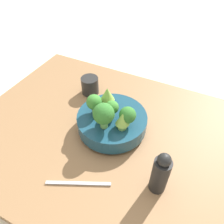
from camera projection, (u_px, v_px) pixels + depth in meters
name	position (u px, v px, depth m)	size (l,w,h in m)	color
ground_plane	(112.00, 142.00, 0.83)	(6.00, 6.00, 0.00)	beige
table	(112.00, 139.00, 0.82)	(1.09, 0.79, 0.04)	olive
bowl	(112.00, 122.00, 0.80)	(0.25, 0.25, 0.07)	navy
broccoli_floret_left	(94.00, 103.00, 0.76)	(0.06, 0.06, 0.08)	#7AB256
romanesco_piece_far	(107.00, 95.00, 0.77)	(0.05, 0.05, 0.09)	#7AB256
broccoli_floret_front	(104.00, 114.00, 0.70)	(0.07, 0.07, 0.10)	#6BA34C
broccoli_floret_center	(112.00, 108.00, 0.75)	(0.05, 0.05, 0.07)	#609347
romanesco_piece_near	(122.00, 120.00, 0.71)	(0.05, 0.05, 0.07)	#7AB256
broccoli_floret_right	(128.00, 115.00, 0.72)	(0.06, 0.06, 0.07)	#6BA34C
cup	(90.00, 85.00, 0.95)	(0.08, 0.08, 0.08)	black
pepper_mill	(160.00, 174.00, 0.60)	(0.05, 0.05, 0.16)	black
fork	(78.00, 183.00, 0.66)	(0.18, 0.09, 0.01)	#B2B2B7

